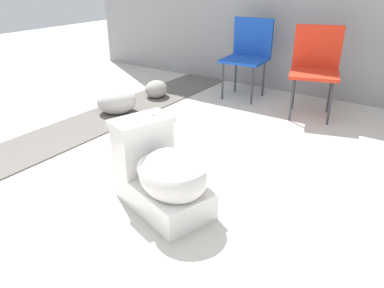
{
  "coord_description": "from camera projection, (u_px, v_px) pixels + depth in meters",
  "views": [
    {
      "loc": [
        1.38,
        -1.48,
        1.3
      ],
      "look_at": [
        0.17,
        0.28,
        0.3
      ],
      "focal_mm": 35.0,
      "sensor_mm": 36.0,
      "label": 1
    }
  ],
  "objects": [
    {
      "name": "folding_chair_left",
      "position": [
        249.0,
        50.0,
        4.05
      ],
      "size": [
        0.47,
        0.47,
        0.83
      ],
      "rotation": [
        0.0,
        0.0,
        -1.5
      ],
      "color": "#1947B2",
      "rests_on": "ground"
    },
    {
      "name": "toilet",
      "position": [
        163.0,
        175.0,
        2.17
      ],
      "size": [
        0.71,
        0.54,
        0.52
      ],
      "rotation": [
        0.0,
        0.0,
        -0.31
      ],
      "color": "white",
      "rests_on": "ground"
    },
    {
      "name": "ground_plane",
      "position": [
        144.0,
        196.0,
        2.36
      ],
      "size": [
        14.0,
        14.0,
        0.0
      ],
      "primitive_type": "plane",
      "color": "beige"
    },
    {
      "name": "boulder_near",
      "position": [
        156.0,
        89.0,
        4.15
      ],
      "size": [
        0.33,
        0.35,
        0.19
      ],
      "primitive_type": "ellipsoid",
      "rotation": [
        0.0,
        0.0,
        1.95
      ],
      "color": "gray",
      "rests_on": "ground"
    },
    {
      "name": "boulder_far",
      "position": [
        117.0,
        101.0,
        3.68
      ],
      "size": [
        0.51,
        0.51,
        0.24
      ],
      "primitive_type": "ellipsoid",
      "rotation": [
        0.0,
        0.0,
        0.86
      ],
      "color": "#B7B2AD",
      "rests_on": "ground"
    },
    {
      "name": "gravel_strip",
      "position": [
        78.0,
        129.0,
        3.35
      ],
      "size": [
        0.56,
        8.0,
        0.01
      ],
      "primitive_type": "cube",
      "color": "#605B56",
      "rests_on": "ground"
    },
    {
      "name": "folding_chair_middle",
      "position": [
        316.0,
        62.0,
        3.52
      ],
      "size": [
        0.55,
        0.55,
        0.83
      ],
      "rotation": [
        0.0,
        0.0,
        -1.28
      ],
      "color": "red",
      "rests_on": "ground"
    }
  ]
}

